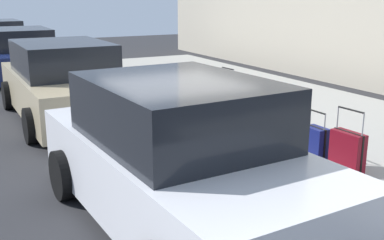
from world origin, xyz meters
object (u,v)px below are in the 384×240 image
at_px(fire_hydrant, 182,84).
at_px(parked_car_navy_2, 21,55).
at_px(parked_car_white_0, 179,158).
at_px(suitcase_teal_4, 259,118).
at_px(suitcase_maroon_0, 347,152).
at_px(suitcase_black_2, 298,133).
at_px(suitcase_navy_8, 201,94).
at_px(suitcase_olive_3, 280,121).
at_px(parked_car_beige_1, 64,83).
at_px(suitcase_navy_1, 316,144).
at_px(bollard_post, 165,83).
at_px(suitcase_red_5, 244,110).
at_px(suitcase_silver_6, 227,101).
at_px(suitcase_maroon_7, 214,99).

height_order(fire_hydrant, parked_car_navy_2, parked_car_navy_2).
bearing_deg(parked_car_white_0, suitcase_teal_4, -51.55).
relative_size(suitcase_maroon_0, suitcase_black_2, 1.14).
bearing_deg(suitcase_navy_8, suitcase_maroon_0, 179.41).
xyz_separation_m(suitcase_olive_3, suitcase_teal_4, (0.54, 0.03, -0.07)).
relative_size(suitcase_navy_8, parked_car_white_0, 0.20).
height_order(fire_hydrant, parked_car_beige_1, parked_car_beige_1).
bearing_deg(suitcase_maroon_0, suitcase_navy_1, 5.90).
height_order(suitcase_navy_8, bollard_post, suitcase_navy_8).
bearing_deg(suitcase_red_5, parked_car_white_0, 134.51).
height_order(suitcase_navy_1, suitcase_red_5, suitcase_navy_1).
xyz_separation_m(suitcase_black_2, suitcase_olive_3, (0.49, -0.03, 0.07)).
distance_m(suitcase_navy_8, fire_hydrant, 0.85).
bearing_deg(fire_hydrant, suitcase_olive_3, -179.41).
distance_m(bollard_post, parked_car_white_0, 6.20).
bearing_deg(bollard_post, fire_hydrant, -166.43).
bearing_deg(suitcase_black_2, suitcase_olive_3, -3.62).
height_order(suitcase_silver_6, suitcase_navy_8, suitcase_silver_6).
distance_m(suitcase_maroon_0, suitcase_black_2, 1.05).
distance_m(suitcase_red_5, suitcase_navy_8, 1.58).
height_order(suitcase_maroon_7, suitcase_navy_8, suitcase_maroon_7).
height_order(parked_car_white_0, parked_car_navy_2, parked_car_white_0).
distance_m(suitcase_black_2, parked_car_beige_1, 5.01).
height_order(fire_hydrant, bollard_post, fire_hydrant).
xyz_separation_m(suitcase_black_2, parked_car_beige_1, (4.26, 2.63, 0.33)).
bearing_deg(fire_hydrant, parked_car_white_0, 152.58).
distance_m(suitcase_teal_4, fire_hydrant, 2.97).
distance_m(suitcase_maroon_0, bollard_post, 5.67).
relative_size(suitcase_olive_3, parked_car_white_0, 0.21).
bearing_deg(suitcase_silver_6, suitcase_red_5, -177.00).
bearing_deg(suitcase_teal_4, suitcase_black_2, 179.80).
bearing_deg(suitcase_silver_6, suitcase_olive_3, -179.63).
distance_m(suitcase_maroon_7, suitcase_navy_8, 0.51).
height_order(suitcase_olive_3, suitcase_teal_4, suitcase_olive_3).
distance_m(suitcase_navy_1, suitcase_navy_8, 3.64).
bearing_deg(suitcase_maroon_0, bollard_post, 1.45).
xyz_separation_m(suitcase_black_2, parked_car_white_0, (-1.06, 2.63, 0.35)).
bearing_deg(suitcase_navy_1, parked_car_white_0, 102.51).
relative_size(suitcase_black_2, suitcase_red_5, 1.15).
height_order(parked_car_white_0, parked_car_beige_1, parked_car_white_0).
xyz_separation_m(suitcase_navy_8, parked_car_white_0, (-4.21, 2.66, 0.31)).
relative_size(suitcase_navy_1, suitcase_teal_4, 0.99).
xyz_separation_m(suitcase_maroon_0, fire_hydrant, (5.05, -0.01, 0.13)).
distance_m(suitcase_silver_6, parked_car_navy_2, 8.14).
distance_m(suitcase_teal_4, parked_car_beige_1, 4.17).
bearing_deg(suitcase_navy_1, suitcase_silver_6, -2.00).
height_order(suitcase_navy_1, suitcase_black_2, suitcase_black_2).
relative_size(suitcase_red_5, bollard_post, 1.02).
bearing_deg(parked_car_navy_2, suitcase_olive_3, -164.05).
relative_size(suitcase_teal_4, suitcase_red_5, 1.11).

